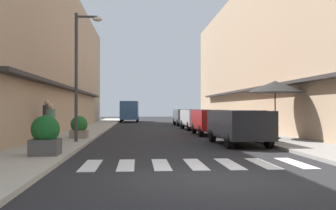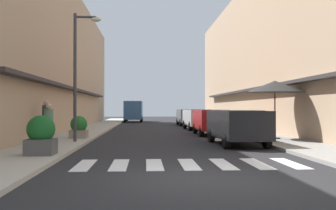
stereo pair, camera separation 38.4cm
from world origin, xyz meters
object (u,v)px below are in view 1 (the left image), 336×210
object	(u,v)px
planter_corner	(45,136)
parked_car_mid	(211,119)
street_lamp	(81,63)
pedestrian_walking_far	(47,119)
delivery_van	(130,110)
pedestrian_walking_near	(51,124)
parked_car_far	(196,117)
parked_car_distant	(185,115)
parked_car_near	(238,123)
cafe_umbrella	(275,87)
planter_midblock	(79,127)

from	to	relation	value
planter_corner	parked_car_mid	bearing A→B (deg)	55.02
street_lamp	pedestrian_walking_far	world-z (taller)	street_lamp
delivery_van	street_lamp	size ratio (longest dim) A/B	0.98
pedestrian_walking_near	parked_car_far	bearing A→B (deg)	-66.83
parked_car_distant	planter_corner	size ratio (longest dim) A/B	3.59
planter_corner	pedestrian_walking_far	distance (m)	5.47
parked_car_near	cafe_umbrella	world-z (taller)	cafe_umbrella
pedestrian_walking_far	planter_corner	bearing A→B (deg)	-47.13
street_lamp	planter_corner	bearing A→B (deg)	-94.47
parked_car_far	planter_corner	distance (m)	17.24
parked_car_far	parked_car_distant	distance (m)	6.78
parked_car_near	planter_corner	xyz separation A→B (m)	(-7.07, -3.96, -0.21)
street_lamp	cafe_umbrella	distance (m)	9.03
parked_car_near	parked_car_far	size ratio (longest dim) A/B	1.03
planter_corner	planter_midblock	distance (m)	6.83
cafe_umbrella	parked_car_distant	bearing A→B (deg)	97.54
parked_car_mid	delivery_van	size ratio (longest dim) A/B	0.73
parked_car_near	pedestrian_walking_near	xyz separation A→B (m)	(-7.57, -0.97, 0.04)
parked_car_mid	planter_corner	size ratio (longest dim) A/B	3.27
parked_car_mid	parked_car_distant	distance (m)	12.40
cafe_umbrella	pedestrian_walking_far	world-z (taller)	cafe_umbrella
parked_car_mid	cafe_umbrella	world-z (taller)	cafe_umbrella
parked_car_far	planter_corner	world-z (taller)	parked_car_far
parked_car_distant	planter_corner	xyz separation A→B (m)	(-7.07, -22.50, -0.21)
parked_car_near	pedestrian_walking_near	world-z (taller)	pedestrian_walking_near
parked_car_distant	pedestrian_walking_far	bearing A→B (deg)	-115.68
parked_car_near	planter_corner	world-z (taller)	parked_car_near
street_lamp	cafe_umbrella	world-z (taller)	street_lamp
pedestrian_walking_far	pedestrian_walking_near	bearing A→B (deg)	-43.25
parked_car_mid	parked_car_far	size ratio (longest dim) A/B	0.91
pedestrian_walking_near	pedestrian_walking_far	world-z (taller)	pedestrian_walking_far
parked_car_far	street_lamp	distance (m)	13.13
parked_car_far	cafe_umbrella	size ratio (longest dim) A/B	1.61
delivery_van	pedestrian_walking_near	xyz separation A→B (m)	(-2.40, -29.30, -0.44)
parked_car_far	planter_midblock	size ratio (longest dim) A/B	4.10
parked_car_near	parked_car_distant	size ratio (longest dim) A/B	1.03
parked_car_distant	cafe_umbrella	world-z (taller)	cafe_umbrella
cafe_umbrella	parked_car_far	bearing A→B (deg)	102.51
street_lamp	pedestrian_walking_near	size ratio (longest dim) A/B	3.42
planter_midblock	pedestrian_walking_near	distance (m)	3.88
parked_car_mid	pedestrian_walking_far	xyz separation A→B (m)	(-8.26, -4.78, 0.16)
parked_car_distant	pedestrian_walking_near	size ratio (longest dim) A/B	2.70
planter_midblock	pedestrian_walking_near	xyz separation A→B (m)	(-0.50, -3.83, 0.34)
delivery_van	street_lamp	distance (m)	27.70
parked_car_near	parked_car_far	distance (m)	11.76
parked_car_mid	parked_car_far	xyz separation A→B (m)	(0.00, 5.62, 0.00)
parked_car_distant	pedestrian_walking_far	xyz separation A→B (m)	(-8.26, -17.18, 0.15)
parked_car_near	pedestrian_walking_near	size ratio (longest dim) A/B	2.79
cafe_umbrella	pedestrian_walking_near	xyz separation A→B (m)	(-9.80, -2.70, -1.60)
planter_corner	planter_midblock	xyz separation A→B (m)	(-0.01, 6.83, -0.08)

